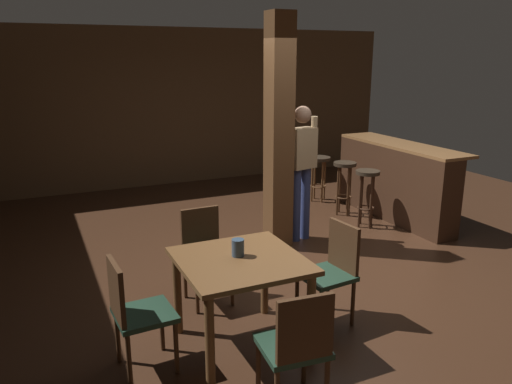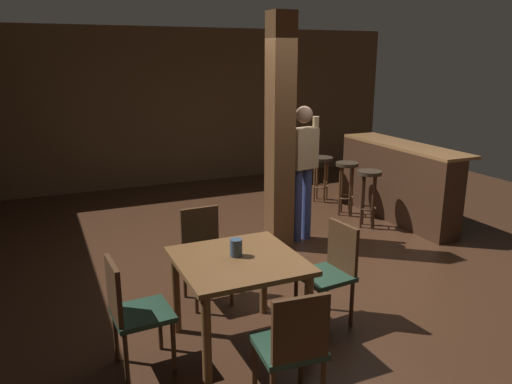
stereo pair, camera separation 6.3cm
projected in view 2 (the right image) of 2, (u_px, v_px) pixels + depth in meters
The scene contains 14 objects.
ground_plane at pixel (317, 268), 5.61m from camera, with size 10.80×10.80×0.00m, color #382114.
wall_back at pixel (195, 107), 9.21m from camera, with size 8.00×0.10×2.80m, color brown.
pillar at pixel (280, 134), 5.95m from camera, with size 0.28×0.28×2.80m, color brown.
dining_table at pixel (238, 273), 3.95m from camera, with size 0.96×0.96×0.77m.
chair_east at pixel (331, 268), 4.37m from camera, with size 0.46×0.46×0.89m.
chair_west at pixel (132, 309), 3.66m from camera, with size 0.44×0.44×0.89m.
chair_north at pixel (204, 250), 4.78m from camera, with size 0.43×0.43×0.89m.
chair_south at pixel (293, 345), 3.21m from camera, with size 0.46×0.46×0.89m.
napkin_cup at pixel (236, 248), 3.95m from camera, with size 0.10×0.10×0.14m, color #33475B.
standing_person at pixel (303, 164), 6.23m from camera, with size 0.47×0.27×1.72m.
bar_counter at pixel (397, 181), 7.18m from camera, with size 0.56×2.21×1.10m.
bar_stool_near at pixel (369, 186), 6.82m from camera, with size 0.33×0.33×0.80m.
bar_stool_mid at pixel (347, 176), 7.35m from camera, with size 0.33×0.33×0.80m.
bar_stool_far at pixel (321, 168), 8.07m from camera, with size 0.37×0.37×0.73m.
Camera 2 is at (-2.73, -4.47, 2.30)m, focal length 35.00 mm.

